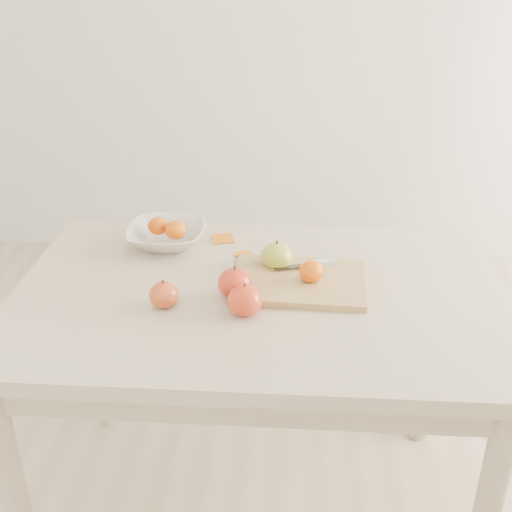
{
  "coord_description": "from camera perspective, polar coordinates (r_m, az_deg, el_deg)",
  "views": [
    {
      "loc": [
        0.1,
        -1.38,
        1.55
      ],
      "look_at": [
        0.0,
        0.05,
        0.82
      ],
      "focal_mm": 45.0,
      "sensor_mm": 36.0,
      "label": 1
    }
  ],
  "objects": [
    {
      "name": "apple_green",
      "position": [
        1.68,
        1.86,
        -0.06
      ],
      "size": [
        0.08,
        0.08,
        0.08
      ],
      "primitive_type": "ellipsoid",
      "color": "olive",
      "rests_on": "table"
    },
    {
      "name": "apple_red_b",
      "position": [
        1.53,
        -8.19,
        -3.43
      ],
      "size": [
        0.07,
        0.07,
        0.06
      ],
      "primitive_type": "ellipsoid",
      "color": "#A3251B",
      "rests_on": "table"
    },
    {
      "name": "fruit_bowl",
      "position": [
        1.84,
        -7.96,
        1.82
      ],
      "size": [
        0.22,
        0.22,
        0.05
      ],
      "primitive_type": "imported",
      "color": "silver",
      "rests_on": "table"
    },
    {
      "name": "cutting_board",
      "position": [
        1.62,
        3.83,
        -2.28
      ],
      "size": [
        0.34,
        0.26,
        0.02
      ],
      "primitive_type": "cube",
      "rotation": [
        0.0,
        0.0,
        -0.04
      ],
      "color": "tan",
      "rests_on": "table"
    },
    {
      "name": "apple_red_c",
      "position": [
        1.48,
        -1.0,
        -3.98
      ],
      "size": [
        0.08,
        0.08,
        0.07
      ],
      "primitive_type": "ellipsoid",
      "color": "maroon",
      "rests_on": "table"
    },
    {
      "name": "bowl_tangerine_near",
      "position": [
        1.84,
        -8.71,
        2.66
      ],
      "size": [
        0.06,
        0.06,
        0.05
      ],
      "primitive_type": "ellipsoid",
      "color": "#C93E07",
      "rests_on": "fruit_bowl"
    },
    {
      "name": "paring_knife",
      "position": [
        1.68,
        5.45,
        -0.68
      ],
      "size": [
        0.17,
        0.07,
        0.01
      ],
      "color": "white",
      "rests_on": "cutting_board"
    },
    {
      "name": "orange_peel_b",
      "position": [
        1.77,
        -1.16,
        0.18
      ],
      "size": [
        0.05,
        0.04,
        0.01
      ],
      "primitive_type": "cube",
      "rotation": [
        -0.14,
        0.0,
        0.18
      ],
      "color": "orange",
      "rests_on": "table"
    },
    {
      "name": "table",
      "position": [
        1.65,
        -0.12,
        -6.02
      ],
      "size": [
        1.2,
        0.8,
        0.75
      ],
      "color": "beige",
      "rests_on": "ground"
    },
    {
      "name": "bowl_tangerine_far",
      "position": [
        1.81,
        -7.17,
        2.33
      ],
      "size": [
        0.06,
        0.06,
        0.05
      ],
      "primitive_type": "ellipsoid",
      "color": "orange",
      "rests_on": "fruit_bowl"
    },
    {
      "name": "apple_red_e",
      "position": [
        1.55,
        -1.87,
        -2.43
      ],
      "size": [
        0.08,
        0.08,
        0.08
      ],
      "primitive_type": "ellipsoid",
      "color": "#960605",
      "rests_on": "table"
    },
    {
      "name": "ground",
      "position": [
        2.08,
        -0.1,
        -21.29
      ],
      "size": [
        3.5,
        3.5,
        0.0
      ],
      "primitive_type": "plane",
      "color": "#C6B293",
      "rests_on": "ground"
    },
    {
      "name": "orange_peel_a",
      "position": [
        1.86,
        -2.94,
        1.42
      ],
      "size": [
        0.07,
        0.06,
        0.01
      ],
      "primitive_type": "cube",
      "rotation": [
        0.21,
        0.0,
        0.3
      ],
      "color": "#C9650E",
      "rests_on": "table"
    },
    {
      "name": "board_tangerine",
      "position": [
        1.6,
        4.94,
        -1.35
      ],
      "size": [
        0.06,
        0.06,
        0.05
      ],
      "primitive_type": "ellipsoid",
      "color": "#DC5D07",
      "rests_on": "cutting_board"
    }
  ]
}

